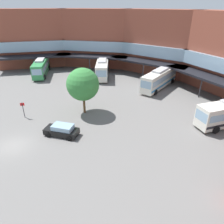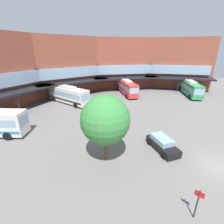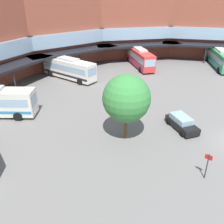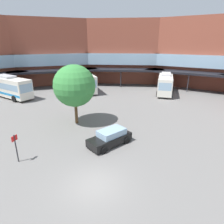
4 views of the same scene
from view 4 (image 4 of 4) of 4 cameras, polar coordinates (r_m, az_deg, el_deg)
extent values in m
plane|color=slate|center=(14.77, -5.09, -20.37)|extent=(126.23, 126.23, 0.00)
cube|color=brown|center=(47.66, 23.58, 15.42)|extent=(19.27, 13.30, 14.25)
cube|color=#8CADC6|center=(47.16, 23.23, 13.68)|extent=(17.70, 12.73, 2.49)
cube|color=black|center=(43.07, 21.92, 10.52)|extent=(18.41, 11.50, 0.40)
cylinder|color=#2D2D33|center=(41.80, 21.22, 7.87)|extent=(0.20, 0.20, 3.56)
cube|color=brown|center=(49.28, 3.13, 17.06)|extent=(18.47, 6.00, 14.25)
cube|color=#8CADC6|center=(48.77, 3.06, 15.35)|extent=(16.62, 6.24, 2.49)
cube|color=black|center=(44.63, 2.73, 12.18)|extent=(18.47, 4.00, 0.40)
cylinder|color=#2D2D33|center=(43.33, 2.57, 9.56)|extent=(0.20, 0.20, 3.56)
cube|color=brown|center=(49.23, -17.18, 16.25)|extent=(19.27, 13.30, 14.25)
cube|color=#8CADC6|center=(48.73, -16.97, 14.55)|extent=(17.70, 12.73, 2.49)
cube|color=black|center=(44.58, -16.34, 11.41)|extent=(18.41, 11.50, 0.40)
cylinder|color=#2D2D33|center=(43.28, -15.96, 8.81)|extent=(0.20, 0.20, 3.56)
cube|color=silver|center=(39.98, -28.15, 6.60)|extent=(11.34, 7.69, 3.19)
cube|color=#8CADC6|center=(39.91, -28.24, 7.13)|extent=(10.76, 7.41, 1.02)
cube|color=#267FBF|center=(40.16, -27.94, 5.37)|extent=(11.15, 7.61, 0.38)
cube|color=#8CADC6|center=(35.04, -23.71, 6.34)|extent=(1.17, 2.03, 1.40)
cube|color=#B2B2B7|center=(39.68, -28.56, 9.08)|extent=(4.49, 3.53, 0.36)
cylinder|color=black|center=(37.58, -23.23, 4.43)|extent=(1.11, 0.78, 1.10)
cylinder|color=black|center=(36.32, -26.54, 3.44)|extent=(1.11, 0.78, 1.10)
cylinder|color=black|center=(44.24, -28.89, 5.69)|extent=(1.11, 0.78, 1.10)
cube|color=silver|center=(41.11, -8.12, 9.03)|extent=(7.23, 11.53, 3.16)
cube|color=#8CADC6|center=(41.04, -8.15, 9.55)|extent=(6.97, 10.92, 1.01)
cube|color=#267FBF|center=(41.28, -8.06, 7.83)|extent=(7.15, 11.33, 0.38)
cube|color=#8CADC6|center=(35.51, -6.14, 8.04)|extent=(1.96, 1.03, 1.39)
cube|color=#B2B2B7|center=(40.82, -8.24, 11.46)|extent=(3.34, 4.51, 0.36)
cylinder|color=black|center=(37.91, -4.94, 6.10)|extent=(0.75, 1.12, 1.10)
cylinder|color=black|center=(37.37, -8.53, 5.76)|extent=(0.75, 1.12, 1.10)
cylinder|color=black|center=(45.42, -7.62, 8.30)|extent=(0.75, 1.12, 1.10)
cylinder|color=black|center=(44.97, -10.64, 8.02)|extent=(0.75, 1.12, 1.10)
cube|color=silver|center=(40.06, 15.22, 8.17)|extent=(4.20, 11.00, 3.05)
cube|color=#8CADC6|center=(39.99, 15.27, 8.68)|extent=(4.15, 10.37, 0.98)
cube|color=black|center=(40.23, 15.11, 6.98)|extent=(4.19, 10.79, 0.37)
cube|color=#8CADC6|center=(34.77, 15.16, 7.09)|extent=(2.18, 0.48, 1.34)
cube|color=#B2B2B7|center=(39.77, 15.44, 10.57)|extent=(2.35, 4.10, 0.36)
cylinder|color=black|center=(36.81, 16.89, 4.89)|extent=(0.48, 1.13, 1.10)
cylinder|color=black|center=(36.79, 13.03, 5.24)|extent=(0.48, 1.13, 1.10)
cylinder|color=black|center=(43.92, 16.76, 7.24)|extent=(0.48, 1.13, 1.10)
cylinder|color=black|center=(43.91, 13.50, 7.53)|extent=(0.48, 1.13, 1.10)
cube|color=black|center=(19.21, -0.68, -7.97)|extent=(4.33, 4.43, 0.75)
cube|color=#8CADC6|center=(19.05, -0.12, -5.95)|extent=(2.96, 3.01, 0.60)
cylinder|color=black|center=(17.91, -2.40, -11.04)|extent=(0.61, 0.63, 0.66)
cylinder|color=black|center=(19.17, -5.80, -8.90)|extent=(0.61, 0.63, 0.66)
cylinder|color=black|center=(19.61, 4.31, -8.16)|extent=(0.61, 0.63, 0.66)
cylinder|color=black|center=(20.76, 0.78, -6.42)|extent=(0.61, 0.63, 0.66)
cylinder|color=brown|center=(24.15, -10.40, 0.51)|extent=(0.36, 0.36, 3.31)
sphere|color=#38843D|center=(23.35, -10.86, 7.48)|extent=(4.90, 4.90, 4.90)
cylinder|color=#2D2D33|center=(18.15, -26.06, -9.51)|extent=(0.10, 0.10, 2.48)
cube|color=red|center=(17.74, -26.52, -6.84)|extent=(0.17, 0.59, 0.44)
camera|label=1|loc=(25.11, 71.98, 20.37)|focal=33.37mm
camera|label=2|loc=(23.90, -48.76, 17.07)|focal=25.53mm
camera|label=3|loc=(30.41, -63.00, 19.13)|focal=38.91mm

